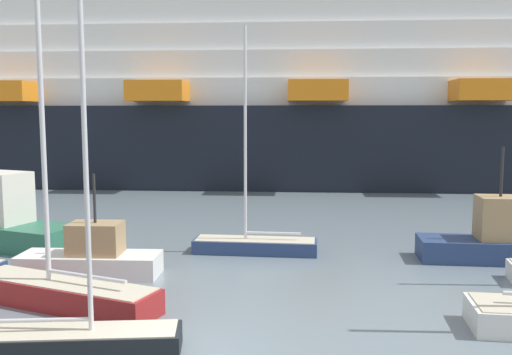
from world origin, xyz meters
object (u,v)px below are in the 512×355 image
at_px(fishing_boat_1, 493,240).
at_px(fishing_boat_2, 0,219).
at_px(sailboat_1, 255,242).
at_px(fishing_boat_0, 91,257).
at_px(sailboat_3, 75,334).
at_px(sailboat_0, 62,290).
at_px(cruise_ship, 180,97).

distance_m(fishing_boat_1, fishing_boat_2, 24.06).
xyz_separation_m(sailboat_1, fishing_boat_1, (10.99, -0.24, 0.46)).
relative_size(fishing_boat_0, fishing_boat_1, 0.92).
bearing_deg(fishing_boat_0, sailboat_3, -73.94).
height_order(sailboat_0, fishing_boat_2, sailboat_0).
relative_size(sailboat_1, fishing_boat_0, 1.83).
height_order(fishing_boat_0, cruise_ship, cruise_ship).
bearing_deg(fishing_boat_1, sailboat_1, 178.92).
xyz_separation_m(sailboat_0, fishing_boat_1, (16.79, 8.04, 0.36)).
bearing_deg(fishing_boat_1, fishing_boat_0, -165.84).
distance_m(sailboat_0, sailboat_1, 10.11).
bearing_deg(cruise_ship, fishing_boat_1, -56.12).
distance_m(sailboat_3, fishing_boat_2, 15.09).
relative_size(sailboat_1, cruise_ship, 0.08).
bearing_deg(fishing_boat_1, sailboat_3, -141.38).
xyz_separation_m(sailboat_0, fishing_boat_0, (-0.52, 3.72, 0.17)).
distance_m(sailboat_1, fishing_boat_1, 11.01).
relative_size(sailboat_0, fishing_boat_0, 1.85).
xyz_separation_m(sailboat_1, fishing_boat_0, (-6.32, -4.55, 0.27)).
height_order(fishing_boat_0, fishing_boat_2, fishing_boat_2).
relative_size(sailboat_1, sailboat_3, 0.91).
xyz_separation_m(fishing_boat_0, cruise_ship, (-5.00, 34.63, 7.70)).
distance_m(fishing_boat_0, cruise_ship, 35.83).
height_order(sailboat_1, cruise_ship, cruise_ship).
relative_size(sailboat_0, cruise_ship, 0.08).
relative_size(sailboat_0, sailboat_3, 0.93).
bearing_deg(sailboat_0, fishing_boat_2, -31.15).
height_order(sailboat_0, fishing_boat_1, sailboat_0).
bearing_deg(cruise_ship, sailboat_3, -82.15).
bearing_deg(sailboat_3, cruise_ship, 89.91).
relative_size(fishing_boat_1, fishing_boat_2, 0.74).
height_order(sailboat_1, fishing_boat_2, sailboat_1).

